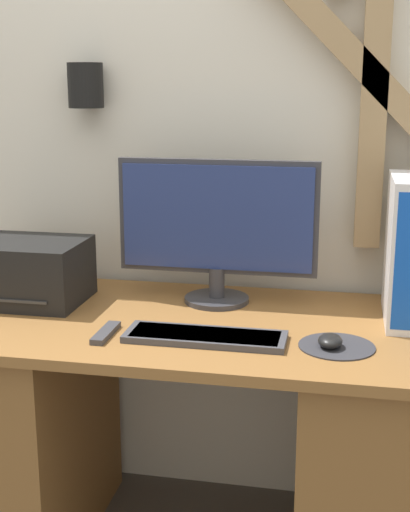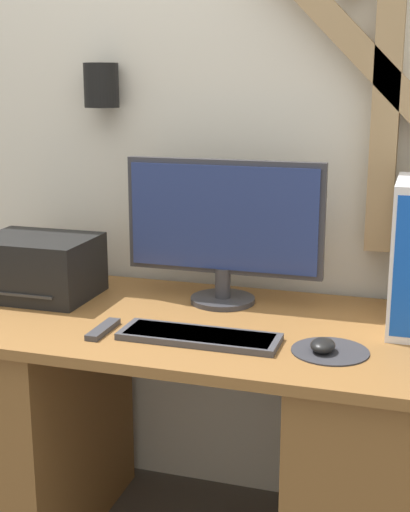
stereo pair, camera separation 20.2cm
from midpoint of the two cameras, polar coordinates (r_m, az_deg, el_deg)
name	(u,v)px [view 1 (the left image)]	position (r m, az deg, el deg)	size (l,w,h in m)	color
wall_back	(223,109)	(2.39, -1.06, 11.69)	(6.40, 0.17, 2.86)	silver
desk	(191,436)	(2.24, -3.82, -14.24)	(1.59, 0.74, 0.77)	brown
monitor	(217,224)	(2.19, -1.66, 2.51)	(0.62, 0.20, 0.45)	#333338
keyboard	(205,336)	(1.93, -3.00, -6.49)	(0.44, 0.14, 0.02)	#3D3D42
mousepad	(337,346)	(1.90, 7.49, -7.23)	(0.20, 0.20, 0.00)	#2D2D33
mouse	(330,341)	(1.88, 6.95, -6.81)	(0.06, 0.08, 0.03)	black
printer	(27,271)	(2.33, -16.51, -1.22)	(0.36, 0.29, 0.19)	black
remote_control	(106,333)	(1.99, -10.86, -6.11)	(0.04, 0.16, 0.02)	#38383D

